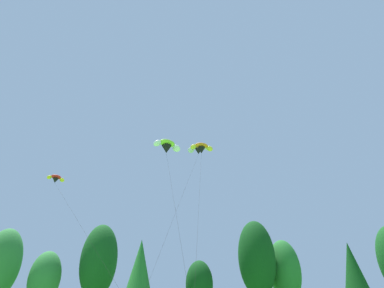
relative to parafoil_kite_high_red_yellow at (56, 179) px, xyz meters
The scene contains 12 objects.
treeline_tree_c 15.09m from the parafoil_kite_high_red_yellow, 130.61° to the left, with size 5.15×5.15×12.40m.
treeline_tree_d 14.55m from the parafoil_kite_high_red_yellow, 97.28° to the left, with size 4.31×4.31×9.29m.
treeline_tree_e 14.54m from the parafoil_kite_high_red_yellow, 58.57° to the left, with size 5.49×5.49×13.65m.
treeline_tree_f 16.98m from the parafoil_kite_high_red_yellow, 22.10° to the left, with size 3.95×3.95×10.68m.
treeline_tree_g 25.56m from the parafoil_kite_high_red_yellow, 19.74° to the left, with size 4.04×4.04×8.30m.
treeline_tree_h 31.97m from the parafoil_kite_high_red_yellow, 12.78° to the left, with size 5.70×5.70×14.43m.
treeline_tree_i 37.39m from the parafoil_kite_high_red_yellow, 13.23° to the left, with size 4.99×4.99×11.80m.
treeline_tree_j 45.45m from the parafoil_kite_high_red_yellow, ahead, with size 4.02×4.02×10.99m.
parafoil_kite_high_red_yellow is the anchor object (origin of this frame).
parafoil_kite_mid_lime_white 16.47m from the parafoil_kite_high_red_yellow, 27.51° to the right, with size 3.84×13.42×18.99m.
parafoil_kite_far_white 20.24m from the parafoil_kite_high_red_yellow, ahead, with size 8.83×12.29×21.97m.
parafoil_kite_low_orange 20.28m from the parafoil_kite_high_red_yellow, 15.64° to the right, with size 5.11×15.00×20.08m.
Camera 1 is at (-0.98, -1.41, 2.48)m, focal length 28.03 mm.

